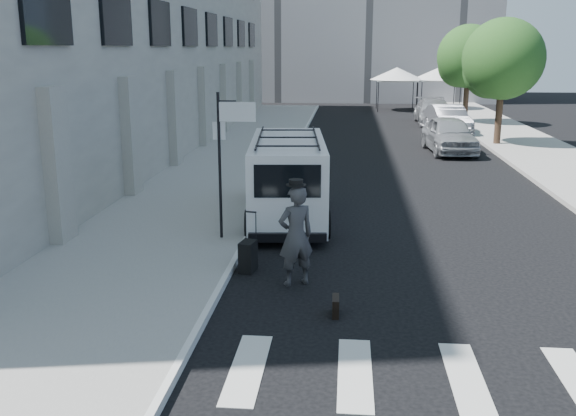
% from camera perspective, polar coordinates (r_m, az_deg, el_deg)
% --- Properties ---
extents(ground, '(120.00, 120.00, 0.00)m').
position_cam_1_polar(ground, '(12.51, 3.09, -7.78)').
color(ground, black).
rests_on(ground, ground).
extents(sidewalk_left, '(4.50, 48.00, 0.15)m').
position_cam_1_polar(sidewalk_left, '(28.36, -4.22, 4.76)').
color(sidewalk_left, gray).
rests_on(sidewalk_left, ground).
extents(sidewalk_right, '(4.00, 56.00, 0.15)m').
position_cam_1_polar(sidewalk_right, '(33.07, 20.41, 5.25)').
color(sidewalk_right, gray).
rests_on(sidewalk_right, ground).
extents(building_left, '(10.00, 44.00, 12.00)m').
position_cam_1_polar(building_left, '(31.94, -17.26, 15.90)').
color(building_left, gray).
rests_on(building_left, ground).
extents(sign_pole, '(1.03, 0.07, 3.50)m').
position_cam_1_polar(sign_pole, '(15.19, -5.28, 6.46)').
color(sign_pole, black).
rests_on(sign_pole, sidewalk_left).
extents(tree_near, '(3.80, 3.83, 6.03)m').
position_cam_1_polar(tree_near, '(32.54, 18.33, 12.20)').
color(tree_near, black).
rests_on(tree_near, ground).
extents(tree_far, '(3.80, 3.83, 6.03)m').
position_cam_1_polar(tree_far, '(41.37, 15.58, 12.65)').
color(tree_far, black).
rests_on(tree_far, ground).
extents(tent_left, '(4.00, 4.00, 3.20)m').
position_cam_1_polar(tent_left, '(49.77, 9.66, 11.66)').
color(tent_left, black).
rests_on(tent_left, ground).
extents(tent_right, '(4.00, 4.00, 3.20)m').
position_cam_1_polar(tent_right, '(50.60, 13.31, 11.53)').
color(tent_right, black).
rests_on(tent_right, ground).
extents(businessman, '(0.89, 0.79, 2.04)m').
position_cam_1_polar(businessman, '(12.74, 0.70, -2.48)').
color(businessman, '#39393C').
rests_on(businessman, ground).
extents(briefcase, '(0.13, 0.44, 0.34)m').
position_cam_1_polar(briefcase, '(11.60, 4.25, -8.70)').
color(briefcase, black).
rests_on(briefcase, ground).
extents(suitcase, '(0.37, 0.50, 1.28)m').
position_cam_1_polar(suitcase, '(13.70, -3.58, -4.30)').
color(suitcase, black).
rests_on(suitcase, ground).
extents(cargo_van, '(2.50, 6.07, 2.24)m').
position_cam_1_polar(cargo_van, '(17.69, -0.01, 2.71)').
color(cargo_van, white).
rests_on(cargo_van, ground).
extents(parked_car_a, '(2.26, 4.92, 1.63)m').
position_cam_1_polar(parked_car_a, '(30.10, 14.14, 6.34)').
color(parked_car_a, '#919398').
rests_on(parked_car_a, ground).
extents(parked_car_b, '(2.21, 4.97, 1.58)m').
position_cam_1_polar(parked_car_b, '(36.74, 13.99, 7.65)').
color(parked_car_b, slate).
rests_on(parked_car_b, ground).
extents(parked_car_c, '(2.19, 5.35, 1.55)m').
position_cam_1_polar(parked_car_c, '(41.37, 12.84, 8.36)').
color(parked_car_c, gray).
rests_on(parked_car_c, ground).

